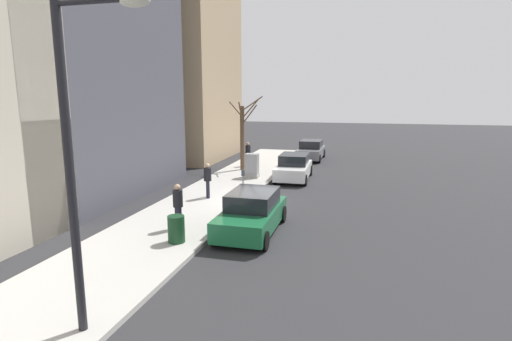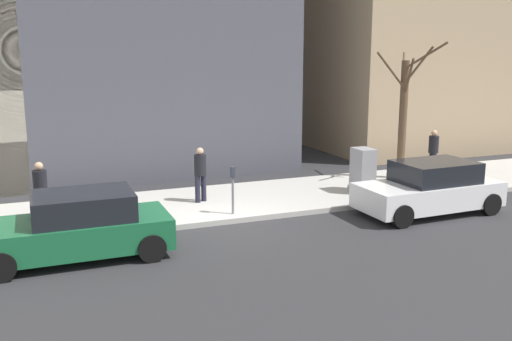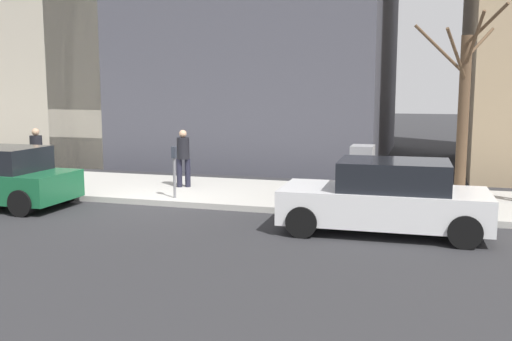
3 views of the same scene
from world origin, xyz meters
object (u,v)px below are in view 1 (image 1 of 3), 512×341
utility_box (252,166)px  trash_bin (176,229)px  pedestrian_far_corner (178,204)px  parked_car_green (252,213)px  office_tower_left (168,13)px  office_block_center (9,12)px  parking_meter (243,180)px  pedestrian_midblock (208,178)px  parked_car_grey (311,150)px  streetlamp (79,145)px  bare_tree (243,134)px  parked_car_white (294,167)px  pedestrian_near_meter (248,153)px

utility_box → trash_bin: (-0.40, 11.02, -0.25)m
pedestrian_far_corner → trash_bin: bearing=-160.7°
parked_car_green → office_tower_left: 22.55m
pedestrian_far_corner → office_block_center: (10.13, -3.52, 7.78)m
parking_meter → trash_bin: bearing=85.9°
utility_box → pedestrian_midblock: pedestrian_midblock is taller
parking_meter → trash_bin: size_ratio=1.50×
office_block_center → parked_car_grey: bearing=-130.4°
streetlamp → bare_tree: size_ratio=1.35×
parked_car_white → parking_meter: size_ratio=3.15×
streetlamp → bare_tree: (2.28, -18.54, -1.52)m
utility_box → pedestrian_far_corner: (0.14, 9.72, 0.24)m
parked_car_green → office_block_center: (12.73, -2.82, 8.13)m
parked_car_grey → streetlamp: bearing=87.7°
office_tower_left → pedestrian_near_meter: bearing=154.2°
trash_bin → pedestrian_midblock: size_ratio=0.54×
parked_car_green → pedestrian_near_meter: pedestrian_near_meter is taller
parked_car_green → pedestrian_midblock: pedestrian_midblock is taller
pedestrian_near_meter → parked_car_grey: bearing=-113.3°
parking_meter → streetlamp: (-0.17, 11.42, 3.04)m
pedestrian_near_meter → utility_box: bearing=123.2°
streetlamp → office_block_center: office_block_center is taller
streetlamp → office_block_center: 15.81m
parked_car_grey → pedestrian_midblock: 14.31m
office_tower_left → parked_car_green: bearing=124.4°
parking_meter → office_block_center: office_block_center is taller
pedestrian_far_corner → streetlamp: bearing=-173.1°
parked_car_white → parked_car_green: 9.78m
office_block_center → pedestrian_far_corner: bearing=160.8°
parked_car_grey → parked_car_green: same height
parked_car_grey → office_block_center: bearing=50.6°
streetlamp → bare_tree: streetlamp is taller
utility_box → trash_bin: utility_box is taller
parked_car_green → office_block_center: 15.36m
streetlamp → pedestrian_midblock: streetlamp is taller
pedestrian_near_meter → parked_car_white: bearing=154.6°
parked_car_grey → pedestrian_far_corner: 18.64m
parked_car_grey → pedestrian_far_corner: pedestrian_far_corner is taller
parking_meter → streetlamp: size_ratio=0.21×
streetlamp → trash_bin: streetlamp is taller
parked_car_green → office_tower_left: bearing=-55.6°
parked_car_white → office_block_center: 16.58m
streetlamp → pedestrian_near_meter: bearing=-83.3°
parked_car_green → pedestrian_near_meter: (3.77, -12.84, 0.35)m
parked_car_grey → utility_box: bearing=75.4°
bare_tree → parked_car_white: bearing=156.0°
pedestrian_near_meter → pedestrian_far_corner: same height
parked_car_grey → office_block_center: size_ratio=0.24×
parking_meter → streetlamp: bearing=90.8°
pedestrian_midblock → trash_bin: bearing=-13.4°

